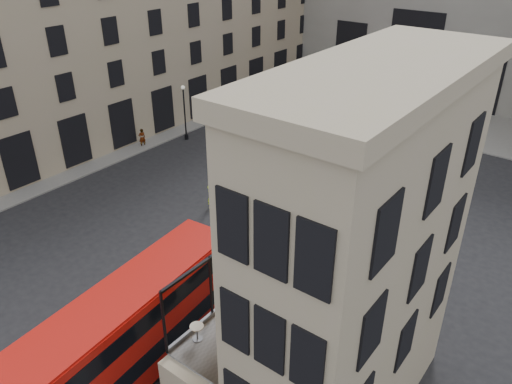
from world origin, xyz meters
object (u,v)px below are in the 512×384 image
Objects in this scene: car_a at (251,175)px; pedestrian_e at (142,138)px; bicycle at (255,177)px; cafe_chair_c at (284,304)px; street_lamp_b at (367,96)px; cafe_chair_b at (278,313)px; cafe_chair_a at (237,348)px; traffic_light_near at (289,187)px; pedestrian_d at (435,150)px; cyclist at (211,197)px; traffic_light_far at (265,94)px; pedestrian_b at (353,109)px; cafe_chair_d at (332,272)px; car_c at (286,127)px; pedestrian_a at (271,87)px; pedestrian_c at (373,125)px; bus_far at (336,90)px; car_b at (378,145)px; cafe_table_far at (307,245)px; street_lamp_a at (185,116)px; cafe_table_mid at (267,284)px; cafe_table_near at (197,330)px; bus_near at (130,328)px.

pedestrian_e reaches higher than car_a.
bicycle is 1.97× the size of cafe_chair_c.
street_lamp_b is 6.54× the size of cafe_chair_b.
cafe_chair_a reaches higher than pedestrian_e.
traffic_light_near is 16.93m from pedestrian_d.
traffic_light_far is at bearing 7.16° from cyclist.
cafe_chair_d is (14.74, -30.86, 4.04)m from pedestrian_b.
car_c is 28.82m from cafe_chair_d.
cafe_chair_b is (26.20, -35.63, 3.92)m from pedestrian_a.
bus_far is at bearing -38.31° from pedestrian_c.
cafe_chair_d is (13.88, -7.09, 3.99)m from cyclist.
traffic_light_far is 8.13m from bus_far.
car_c reaches higher than car_b.
pedestrian_b is 37.57m from cafe_chair_b.
bus_far is at bearing 100.49° from car_b.
cafe_chair_c is (13.20, -15.23, 4.40)m from bicycle.
cafe_table_far is at bearing -33.79° from pedestrian_a.
street_lamp_a is 0.98× the size of car_c.
cafe_table_mid is (22.94, -18.09, 2.74)m from street_lamp_a.
bicycle is 22.37m from cafe_table_near.
traffic_light_near is 0.81× the size of car_b.
car_a is 0.92× the size of car_b.
car_a is at bearing -91.06° from street_lamp_b.
pedestrian_e is 30.65m from cafe_table_near.
car_a is at bearing 154.68° from traffic_light_near.
street_lamp_a is 31.40m from cafe_table_near.
street_lamp_b is at bearing -3.70° from bus_far.
street_lamp_a is at bearing 138.31° from cafe_chair_a.
street_lamp_a is 16.80m from pedestrian_a.
pedestrian_d is at bearing 85.67° from bus_near.
street_lamp_b is 37.49m from cafe_chair_b.
street_lamp_a is 1.25× the size of car_a.
cafe_chair_b is (17.01, -35.25, 2.56)m from bus_far.
cafe_table_far is (6.69, -8.47, 2.61)m from traffic_light_near.
street_lamp_a reaches higher than cyclist.
pedestrian_e is (-4.00, -13.76, -1.55)m from traffic_light_far.
street_lamp_a is 5.60× the size of cafe_chair_d.
traffic_light_far reaches higher than car_a.
street_lamp_b is 39.60m from cafe_table_near.
cafe_chair_c is at bearing 30.51° from bus_near.
pedestrian_e is (-12.70, 4.53, -0.02)m from cyclist.
cafe_chair_d reaches higher than traffic_light_far.
cafe_table_far is (24.69, -10.71, 4.16)m from pedestrian_e.
pedestrian_a is (-20.22, 38.51, -1.81)m from bus_near.
pedestrian_a reaches higher than pedestrian_e.
car_a is at bearing -17.57° from cyclist.
traffic_light_near is 6.15m from bicycle.
bus_far is 9.30m from pedestrian_a.
pedestrian_e is 30.57m from cafe_chair_b.
street_lamp_b is at bearing -61.34° from pedestrian_c.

